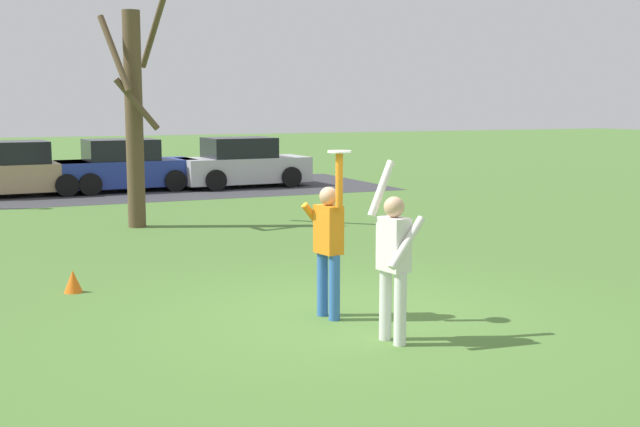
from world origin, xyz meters
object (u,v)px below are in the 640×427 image
Objects in this scene: person_catcher at (328,240)px; parked_car_tan at (15,171)px; person_defender at (393,257)px; parked_car_silver at (243,164)px; field_cone_orange at (73,281)px; bare_tree_tall at (134,112)px; parked_car_blue at (125,167)px; frisbee_disc at (339,152)px.

person_catcher is 0.50× the size of parked_car_tan.
person_defender reaches higher than parked_car_silver.
field_cone_orange is at bearing 26.67° from person_defender.
bare_tree_tall reaches higher than parked_car_tan.
parked_car_blue is at bearing -10.96° from person_defender.
bare_tree_tall reaches higher than person_catcher.
parked_car_tan is 1.00× the size of parked_car_blue.
person_catcher is 8.69m from bare_tree_tall.
parked_car_tan is at bearing 176.07° from parked_car_silver.
frisbee_disc reaches higher than parked_car_blue.
parked_car_blue is (0.20, 17.36, -0.25)m from person_defender.
parked_car_silver is at bearing 75.70° from frisbee_disc.
parked_car_silver is at bearing 56.55° from bare_tree_tall.
parked_car_silver is at bearing -7.12° from parked_car_blue.
person_defender is 17.48m from parked_car_tan.
parked_car_tan is (-2.81, 16.20, -1.37)m from frisbee_disc.
frisbee_disc reaches higher than person_catcher.
person_defender reaches higher than parked_car_tan.
bare_tree_tall is at bearing -126.15° from parked_car_silver.
parked_car_tan is at bearing 105.58° from bare_tree_tall.
parked_car_blue is 0.79× the size of bare_tree_tall.
field_cone_orange is at bearing 133.57° from frisbee_disc.
person_catcher is at bearing -44.60° from field_cone_orange.
parked_car_tan and parked_car_silver have the same top height.
person_catcher reaches higher than parked_car_blue.
parked_car_silver is 14.82m from field_cone_orange.
parked_car_blue is (3.20, 0.14, 0.00)m from parked_car_tan.
person_catcher reaches higher than field_cone_orange.
parked_car_tan is (-2.77, 15.98, -0.25)m from person_catcher.
person_catcher is at bearing 100.29° from frisbee_disc.
person_defender is at bearing -82.83° from parked_car_tan.
parked_car_blue is at bearing 172.88° from parked_car_silver.
person_defender is 9.93m from bare_tree_tall.
frisbee_disc reaches higher than parked_car_silver.
bare_tree_tall reaches higher than parked_car_silver.
bare_tree_tall reaches higher than person_defender.
parked_car_blue is 13.06× the size of field_cone_orange.
parked_car_tan is at bearing 99.84° from frisbee_disc.
parked_car_silver is at bearing 62.30° from field_cone_orange.
parked_car_tan is (-3.00, 17.22, -0.25)m from person_defender.
parked_car_silver is 8.93m from bare_tree_tall.
parked_car_tan is at bearing 90.07° from field_cone_orange.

